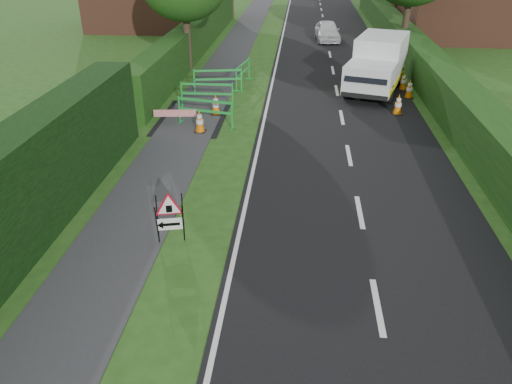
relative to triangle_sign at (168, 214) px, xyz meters
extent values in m
plane|color=#234D16|center=(1.84, -2.80, -0.72)|extent=(120.00, 120.00, 0.00)
cube|color=black|center=(4.34, 32.20, -0.72)|extent=(6.00, 90.00, 0.02)
cube|color=#2D2D30|center=(-1.16, 32.20, -0.72)|extent=(2.00, 90.00, 0.02)
cube|color=#14380F|center=(-3.16, 19.20, -0.72)|extent=(1.00, 24.00, 1.80)
cube|color=#14380F|center=(8.34, 13.20, -0.72)|extent=(1.20, 50.00, 1.50)
cylinder|color=#2D2116|center=(-2.76, 15.20, 0.59)|extent=(0.36, 0.36, 2.62)
cylinder|color=#2D2116|center=(8.24, 19.20, 0.76)|extent=(0.36, 0.36, 2.97)
cylinder|color=#2D2116|center=(-2.76, 31.20, 0.68)|extent=(0.36, 0.36, 2.80)
cylinder|color=black|center=(-0.21, -0.17, -0.19)|extent=(0.10, 0.32, 1.04)
cylinder|color=black|center=(-0.27, 0.09, -0.19)|extent=(0.10, 0.32, 1.04)
cylinder|color=black|center=(0.33, -0.04, -0.19)|extent=(0.10, 0.32, 1.04)
cylinder|color=black|center=(0.27, 0.21, -0.19)|extent=(0.10, 0.32, 1.04)
cube|color=white|center=(0.03, 0.01, -0.26)|extent=(0.57, 0.15, 0.28)
cube|color=black|center=(0.04, -0.01, -0.26)|extent=(0.40, 0.10, 0.07)
cone|color=black|center=(-0.18, -0.06, -0.26)|extent=(0.17, 0.19, 0.17)
cube|color=black|center=(0.04, -0.01, 0.14)|extent=(0.13, 0.04, 0.17)
cube|color=silver|center=(6.20, 13.11, 0.57)|extent=(2.67, 3.43, 1.80)
cube|color=silver|center=(5.53, 10.93, 0.22)|extent=(2.36, 2.41, 1.10)
cube|color=black|center=(5.26, 10.04, 0.49)|extent=(1.63, 0.69, 0.51)
cube|color=#FEF00D|center=(5.04, 12.55, -0.15)|extent=(1.38, 4.42, 0.22)
cube|color=#FEF00D|center=(6.85, 12.00, -0.15)|extent=(1.38, 4.42, 0.22)
cube|color=black|center=(5.26, 10.05, -0.28)|extent=(1.78, 0.65, 0.19)
cylinder|color=black|center=(4.71, 11.13, -0.35)|extent=(0.43, 0.78, 0.75)
cylinder|color=black|center=(6.32, 10.64, -0.35)|extent=(0.43, 0.78, 0.75)
cylinder|color=black|center=(5.60, 14.01, -0.35)|extent=(0.43, 0.78, 0.75)
cylinder|color=black|center=(7.20, 13.51, -0.35)|extent=(0.43, 0.78, 0.75)
cube|color=black|center=(6.45, 9.29, -0.70)|extent=(0.38, 0.38, 0.04)
cone|color=orange|center=(6.45, 9.29, -0.31)|extent=(0.32, 0.32, 0.75)
cylinder|color=white|center=(6.45, 9.29, -0.35)|extent=(0.25, 0.25, 0.14)
cylinder|color=white|center=(6.45, 9.29, -0.16)|extent=(0.17, 0.17, 0.10)
cube|color=black|center=(7.24, 11.42, -0.70)|extent=(0.38, 0.38, 0.04)
cone|color=orange|center=(7.24, 11.42, -0.31)|extent=(0.32, 0.32, 0.75)
cylinder|color=white|center=(7.24, 11.42, -0.35)|extent=(0.25, 0.25, 0.14)
cylinder|color=white|center=(7.24, 11.42, -0.16)|extent=(0.17, 0.17, 0.10)
cube|color=black|center=(7.19, 12.59, -0.70)|extent=(0.38, 0.38, 0.04)
cone|color=orange|center=(7.19, 12.59, -0.31)|extent=(0.32, 0.32, 0.75)
cylinder|color=white|center=(7.19, 12.59, -0.35)|extent=(0.25, 0.25, 0.14)
cylinder|color=white|center=(7.19, 12.59, -0.16)|extent=(0.17, 0.17, 0.10)
cube|color=black|center=(-0.62, 6.80, -0.70)|extent=(0.38, 0.38, 0.04)
cone|color=orange|center=(-0.62, 6.80, -0.31)|extent=(0.32, 0.32, 0.75)
cylinder|color=white|center=(-0.62, 6.80, -0.35)|extent=(0.25, 0.25, 0.14)
cylinder|color=white|center=(-0.62, 6.80, -0.16)|extent=(0.17, 0.17, 0.10)
cube|color=black|center=(-0.36, 8.64, -0.70)|extent=(0.38, 0.38, 0.04)
cone|color=orange|center=(-0.36, 8.64, -0.31)|extent=(0.32, 0.32, 0.75)
cylinder|color=white|center=(-0.36, 8.64, -0.35)|extent=(0.25, 0.25, 0.14)
cylinder|color=white|center=(-0.36, 8.64, -0.16)|extent=(0.17, 0.17, 0.10)
cube|color=green|center=(-1.50, 7.64, -0.22)|extent=(0.06, 0.06, 1.00)
cube|color=green|center=(0.45, 7.20, -0.22)|extent=(0.06, 0.06, 1.00)
cube|color=green|center=(-0.52, 7.42, 0.20)|extent=(1.96, 0.49, 0.08)
cube|color=green|center=(-0.52, 7.42, -0.17)|extent=(1.96, 0.49, 0.08)
cube|color=green|center=(-1.50, 7.64, -0.70)|extent=(0.14, 0.35, 0.04)
cube|color=green|center=(0.45, 7.20, -0.70)|extent=(0.14, 0.35, 0.04)
cube|color=green|center=(-1.83, 9.47, -0.22)|extent=(0.05, 0.05, 1.00)
cube|color=green|center=(0.17, 9.48, -0.22)|extent=(0.05, 0.05, 1.00)
cube|color=green|center=(-0.83, 9.48, 0.20)|extent=(2.00, 0.06, 0.08)
cube|color=green|center=(-0.83, 9.48, -0.17)|extent=(2.00, 0.06, 0.08)
cube|color=green|center=(-1.83, 9.47, -0.70)|extent=(0.06, 0.35, 0.04)
cube|color=green|center=(0.17, 9.48, -0.70)|extent=(0.06, 0.35, 0.04)
cube|color=green|center=(-1.72, 11.43, -0.22)|extent=(0.06, 0.06, 1.00)
cube|color=green|center=(0.25, 11.77, -0.22)|extent=(0.06, 0.06, 1.00)
cube|color=green|center=(-0.74, 11.60, 0.20)|extent=(1.98, 0.39, 0.08)
cube|color=green|center=(-0.74, 11.60, -0.17)|extent=(1.98, 0.39, 0.08)
cube|color=green|center=(-1.72, 11.43, -0.70)|extent=(0.12, 0.36, 0.04)
cube|color=green|center=(0.25, 11.77, -0.70)|extent=(0.12, 0.36, 0.04)
cube|color=green|center=(0.03, 11.79, -0.22)|extent=(0.06, 0.06, 1.00)
cube|color=green|center=(0.39, 13.76, -0.22)|extent=(0.06, 0.06, 1.00)
cube|color=green|center=(0.21, 12.77, 0.20)|extent=(0.41, 1.98, 0.08)
cube|color=green|center=(0.21, 12.77, -0.17)|extent=(0.41, 1.98, 0.08)
cube|color=green|center=(0.03, 11.79, -0.70)|extent=(0.36, 0.12, 0.04)
cube|color=green|center=(0.39, 13.76, -0.70)|extent=(0.36, 0.12, 0.04)
cube|color=red|center=(-1.61, 7.38, -0.72)|extent=(1.50, 0.20, 0.25)
imported|color=white|center=(4.31, 23.18, -0.13)|extent=(1.62, 3.55, 1.18)
camera|label=1|loc=(2.73, -9.13, 5.49)|focal=35.00mm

